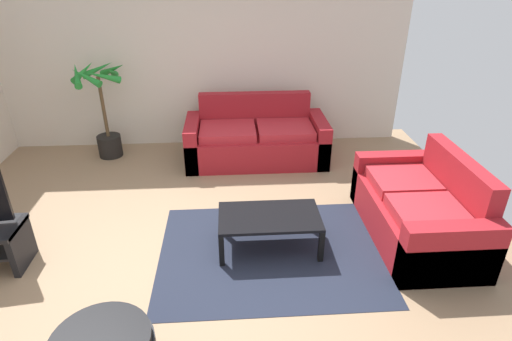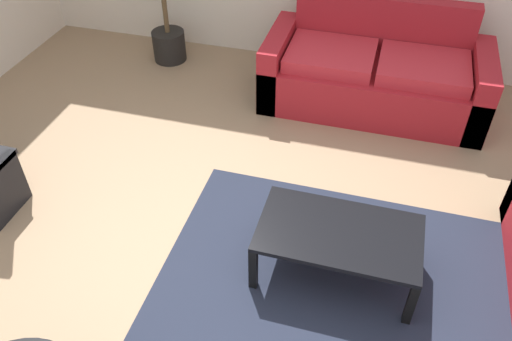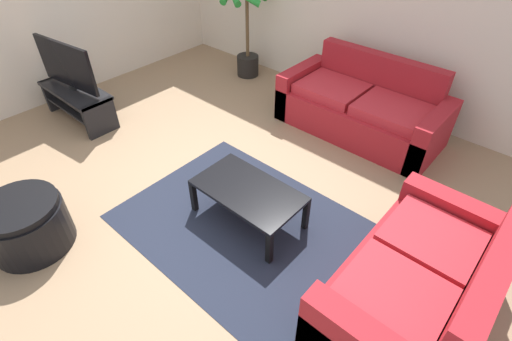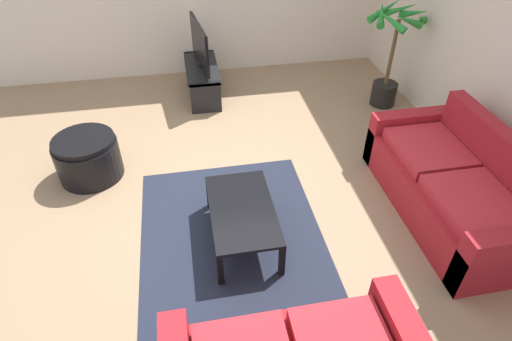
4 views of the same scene
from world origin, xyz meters
name	(u,v)px [view 4 (image 4 of 4)]	position (x,y,z in m)	size (l,w,h in m)	color
ground_plane	(213,191)	(0.00, 0.00, 0.00)	(6.60, 6.60, 0.00)	#937556
wall_back	(512,50)	(0.00, 3.00, 1.35)	(6.00, 0.06, 2.70)	beige
couch_main	(452,187)	(0.71, 2.28, 0.30)	(1.98, 0.90, 0.90)	maroon
tv_stand	(202,76)	(-2.18, 0.09, 0.29)	(1.10, 0.45, 0.44)	black
tv	(200,44)	(-2.18, 0.09, 0.76)	(1.00, 0.17, 0.61)	black
coffee_table	(242,212)	(0.71, 0.21, 0.33)	(1.01, 0.57, 0.38)	black
area_rug	(232,238)	(0.71, 0.11, 0.00)	(2.20, 1.70, 0.01)	#1E2333
potted_palm	(391,59)	(-1.45, 2.55, 0.67)	(0.78, 0.77, 1.38)	black
ottoman	(88,158)	(-0.53, -1.30, 0.24)	(0.68, 0.68, 0.49)	black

